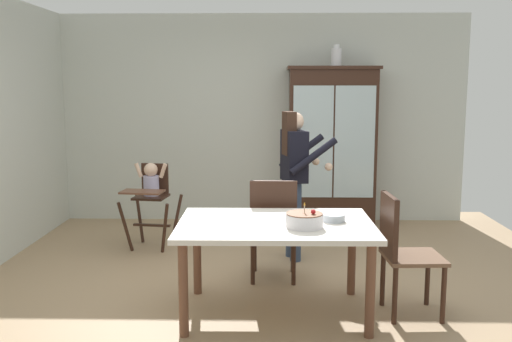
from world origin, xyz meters
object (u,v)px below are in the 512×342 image
(china_cabinet, at_px, (332,146))
(ceramic_vase, at_px, (336,57))
(serving_bowl, at_px, (333,218))
(dining_chair_right_end, at_px, (401,246))
(dining_table, at_px, (276,233))
(high_chair_with_toddler, at_px, (151,190))
(birthday_cake, at_px, (304,220))
(dining_chair_far_side, at_px, (273,223))
(adult_person, at_px, (295,167))

(china_cabinet, distance_m, ceramic_vase, 1.13)
(serving_bowl, bearing_deg, dining_chair_right_end, -5.46)
(dining_table, height_order, dining_chair_right_end, dining_chair_right_end)
(high_chair_with_toddler, height_order, birthday_cake, high_chair_with_toddler)
(birthday_cake, relative_size, dining_chair_far_side, 0.29)
(dining_chair_right_end, bearing_deg, high_chair_with_toddler, 49.08)
(serving_bowl, relative_size, dining_chair_far_side, 0.19)
(serving_bowl, bearing_deg, adult_person, 99.82)
(dining_table, relative_size, birthday_cake, 5.43)
(ceramic_vase, height_order, dining_chair_right_end, ceramic_vase)
(ceramic_vase, xyz_separation_m, serving_bowl, (-0.33, -2.88, -1.38))
(dining_table, relative_size, dining_chair_far_side, 1.58)
(adult_person, bearing_deg, china_cabinet, -33.70)
(serving_bowl, height_order, dining_chair_far_side, dining_chair_far_side)
(china_cabinet, distance_m, birthday_cake, 3.13)
(high_chair_with_toddler, distance_m, adult_person, 1.64)
(serving_bowl, xyz_separation_m, dining_chair_far_side, (-0.46, 0.68, -0.21))
(birthday_cake, xyz_separation_m, dining_chair_right_end, (0.76, 0.15, -0.24))
(china_cabinet, distance_m, serving_bowl, 2.91)
(china_cabinet, bearing_deg, dining_chair_far_side, -109.10)
(dining_table, height_order, birthday_cake, birthday_cake)
(dining_chair_far_side, height_order, dining_chair_right_end, same)
(dining_chair_far_side, relative_size, dining_chair_right_end, 1.00)
(high_chair_with_toddler, distance_m, serving_bowl, 2.53)
(dining_table, height_order, serving_bowl, serving_bowl)
(china_cabinet, bearing_deg, adult_person, -109.88)
(ceramic_vase, xyz_separation_m, dining_table, (-0.79, -2.94, -1.49))
(high_chair_with_toddler, relative_size, birthday_cake, 3.39)
(adult_person, distance_m, dining_chair_far_side, 0.85)
(adult_person, height_order, dining_table, adult_person)
(high_chair_with_toddler, distance_m, birthday_cake, 2.52)
(china_cabinet, relative_size, adult_person, 1.32)
(dining_chair_right_end, bearing_deg, serving_bowl, 81.76)
(ceramic_vase, distance_m, serving_bowl, 3.21)
(adult_person, bearing_deg, dining_chair_right_end, -165.93)
(high_chair_with_toddler, distance_m, dining_table, 2.27)
(dining_table, bearing_deg, birthday_cake, -33.79)
(high_chair_with_toddler, xyz_separation_m, birthday_cake, (1.56, -1.97, 0.14))
(serving_bowl, xyz_separation_m, dining_chair_right_end, (0.52, -0.05, -0.21))
(high_chair_with_toddler, height_order, dining_chair_right_end, dining_chair_right_end)
(adult_person, distance_m, dining_chair_right_end, 1.68)
(high_chair_with_toddler, xyz_separation_m, dining_table, (1.35, -1.83, -0.00))
(china_cabinet, xyz_separation_m, dining_chair_far_side, (-0.76, -2.20, -0.46))
(birthday_cake, bearing_deg, china_cabinet, 80.07)
(high_chair_with_toddler, height_order, dining_chair_far_side, dining_chair_far_side)
(dining_table, bearing_deg, dining_chair_right_end, 0.24)
(dining_chair_far_side, distance_m, dining_chair_right_end, 1.23)
(china_cabinet, height_order, dining_chair_right_end, china_cabinet)
(china_cabinet, bearing_deg, dining_table, -104.37)
(birthday_cake, distance_m, serving_bowl, 0.31)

